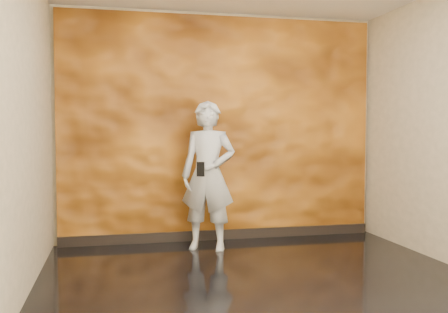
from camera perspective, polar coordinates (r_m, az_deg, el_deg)
room at (r=4.28m, az=5.17°, el=3.57°), size 4.02×4.02×2.81m
feature_wall at (r=6.18m, az=-0.39°, el=3.22°), size 3.90×0.06×2.75m
baseboard at (r=6.28m, az=-0.30°, el=-8.91°), size 3.90×0.04×0.12m
man at (r=5.66m, az=-1.83°, el=-2.18°), size 0.72×0.61×1.69m
phone at (r=5.41m, az=-2.68°, el=-1.46°), size 0.08×0.05×0.16m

